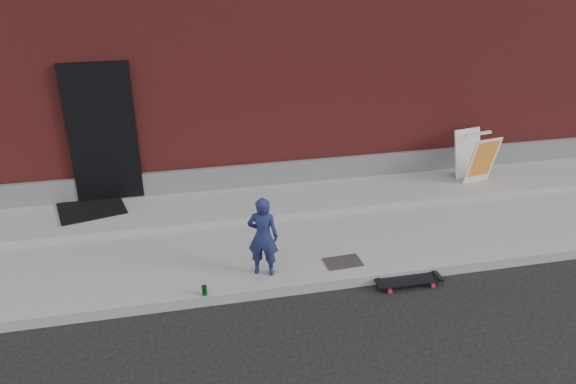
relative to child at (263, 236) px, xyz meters
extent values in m
plane|color=black|center=(0.48, -0.39, -0.71)|extent=(80.00, 80.00, 0.00)
cube|color=gray|center=(0.48, 1.11, -0.64)|extent=(20.00, 3.00, 0.15)
cube|color=gray|center=(0.48, 2.01, -0.51)|extent=(20.00, 1.20, 0.10)
cube|color=maroon|center=(0.48, 6.61, 1.79)|extent=(20.00, 8.00, 5.00)
cube|color=slate|center=(0.48, 2.58, -0.26)|extent=(20.00, 0.10, 0.40)
cube|color=black|center=(-2.12, 2.57, 0.69)|extent=(1.05, 0.12, 2.25)
imported|color=#1C214E|center=(0.00, 0.00, 0.00)|extent=(0.48, 0.39, 1.12)
cylinder|color=red|center=(2.19, -0.41, -0.68)|extent=(0.06, 0.04, 0.06)
cylinder|color=red|center=(2.19, -0.60, -0.68)|extent=(0.06, 0.04, 0.06)
cylinder|color=red|center=(1.58, -0.41, -0.68)|extent=(0.06, 0.04, 0.06)
cylinder|color=red|center=(1.58, -0.60, -0.68)|extent=(0.06, 0.04, 0.06)
cube|color=#B6B6BB|center=(2.19, -0.51, -0.64)|extent=(0.06, 0.19, 0.02)
cube|color=#B6B6BB|center=(1.58, -0.51, -0.64)|extent=(0.06, 0.19, 0.02)
cube|color=black|center=(1.88, -0.51, -0.62)|extent=(0.88, 0.23, 0.02)
cube|color=silver|center=(4.18, 1.83, -0.03)|extent=(0.57, 0.33, 0.87)
cube|color=silver|center=(4.11, 2.21, -0.03)|extent=(0.57, 0.33, 0.87)
cube|color=yellow|center=(4.19, 1.81, -0.07)|extent=(0.47, 0.26, 0.69)
cube|color=silver|center=(4.15, 2.02, 0.41)|extent=(0.53, 0.14, 0.04)
cylinder|color=#177328|center=(-0.82, -0.34, -0.50)|extent=(0.09, 0.09, 0.13)
cube|color=black|center=(-2.42, 2.24, -0.45)|extent=(1.16, 1.02, 0.03)
cube|color=#4F4F53|center=(1.12, 0.01, -0.55)|extent=(0.52, 0.35, 0.02)
camera|label=1|loc=(-1.02, -6.27, 3.66)|focal=35.00mm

